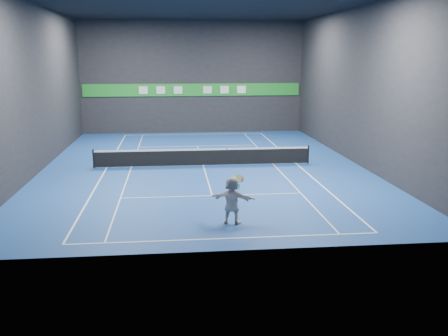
{
  "coord_description": "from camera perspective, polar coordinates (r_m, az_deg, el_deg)",
  "views": [
    {
      "loc": [
        -1.73,
        -28.15,
        6.2
      ],
      "look_at": [
        0.44,
        -7.39,
        1.5
      ],
      "focal_mm": 40.0,
      "sensor_mm": 36.0,
      "label": 1
    }
  ],
  "objects": [
    {
      "name": "sideline_doubles_right",
      "position": [
        29.72,
        8.24,
        0.52
      ],
      "size": [
        0.08,
        23.78,
        0.01
      ],
      "primitive_type": "cube",
      "color": "white",
      "rests_on": "ground"
    },
    {
      "name": "wall_left",
      "position": [
        29.12,
        -20.64,
        8.54
      ],
      "size": [
        0.1,
        26.0,
        9.0
      ],
      "primitive_type": "cube",
      "color": "black",
      "rests_on": "ground"
    },
    {
      "name": "ground",
      "position": [
        28.88,
        -2.38,
        0.28
      ],
      "size": [
        26.0,
        26.0,
        0.0
      ],
      "primitive_type": "plane",
      "color": "navy",
      "rests_on": "ground"
    },
    {
      "name": "baseline_near",
      "position": [
        17.49,
        0.11,
        -8.06
      ],
      "size": [
        10.98,
        0.08,
        0.01
      ],
      "primitive_type": "cube",
      "color": "white",
      "rests_on": "ground"
    },
    {
      "name": "tennis_net",
      "position": [
        28.77,
        -2.39,
        1.33
      ],
      "size": [
        12.5,
        0.1,
        1.07
      ],
      "color": "black",
      "rests_on": "ground"
    },
    {
      "name": "player",
      "position": [
        18.76,
        0.92,
        -3.69
      ],
      "size": [
        1.77,
        1.12,
        1.82
      ],
      "primitive_type": "imported",
      "rotation": [
        0.0,
        0.0,
        2.77
      ],
      "color": "silver",
      "rests_on": "ground"
    },
    {
      "name": "service_line_far",
      "position": [
        35.15,
        -3.05,
        2.51
      ],
      "size": [
        8.23,
        0.06,
        0.01
      ],
      "primitive_type": "cube",
      "color": "white",
      "rests_on": "ground"
    },
    {
      "name": "sponsor_banner",
      "position": [
        41.21,
        -3.58,
        8.91
      ],
      "size": [
        17.64,
        0.11,
        1.0
      ],
      "color": "#20932A",
      "rests_on": "wall_back"
    },
    {
      "name": "sideline_singles_left",
      "position": [
        28.92,
        -10.54,
        0.1
      ],
      "size": [
        0.06,
        23.78,
        0.01
      ],
      "primitive_type": "cube",
      "color": "white",
      "rests_on": "ground"
    },
    {
      "name": "wall_right",
      "position": [
        30.18,
        15.07,
        9.03
      ],
      "size": [
        0.1,
        26.0,
        9.0
      ],
      "primitive_type": "cube",
      "color": "black",
      "rests_on": "ground"
    },
    {
      "name": "center_service_line",
      "position": [
        28.88,
        -2.38,
        0.29
      ],
      "size": [
        0.06,
        12.8,
        0.01
      ],
      "primitive_type": "cube",
      "color": "white",
      "rests_on": "ground"
    },
    {
      "name": "service_line_near",
      "position": [
        22.68,
        -1.36,
        -3.17
      ],
      "size": [
        8.23,
        0.06,
        0.01
      ],
      "primitive_type": "cube",
      "color": "white",
      "rests_on": "ground"
    },
    {
      "name": "wall_front",
      "position": [
        15.35,
        0.56,
        6.33
      ],
      "size": [
        18.0,
        0.1,
        9.0
      ],
      "primitive_type": "cube",
      "color": "black",
      "rests_on": "ground"
    },
    {
      "name": "wall_back",
      "position": [
        41.22,
        -3.61,
        10.3
      ],
      "size": [
        18.0,
        0.1,
        9.0
      ],
      "primitive_type": "cube",
      "color": "black",
      "rests_on": "ground"
    },
    {
      "name": "sideline_doubles_left",
      "position": [
        29.07,
        -13.25,
        0.04
      ],
      "size": [
        0.08,
        23.78,
        0.01
      ],
      "primitive_type": "cube",
      "color": "white",
      "rests_on": "ground"
    },
    {
      "name": "ceiling",
      "position": [
        28.34,
        -2.56,
        18.35
      ],
      "size": [
        26.0,
        26.0,
        0.0
      ],
      "primitive_type": "plane",
      "color": "black",
      "rests_on": "ground"
    },
    {
      "name": "tennis_racket",
      "position": [
        18.64,
        1.88,
        -1.36
      ],
      "size": [
        0.42,
        0.32,
        0.61
      ],
      "color": "red",
      "rests_on": "player"
    },
    {
      "name": "tennis_ball",
      "position": [
        18.33,
        0.33,
        2.22
      ],
      "size": [
        0.07,
        0.07,
        0.07
      ],
      "primitive_type": "sphere",
      "color": "#D2F729",
      "rests_on": "player"
    },
    {
      "name": "sideline_singles_right",
      "position": [
        29.41,
        5.63,
        0.46
      ],
      "size": [
        0.06,
        23.78,
        0.01
      ],
      "primitive_type": "cube",
      "color": "white",
      "rests_on": "ground"
    },
    {
      "name": "baseline_far",
      "position": [
        40.56,
        -3.45,
        3.88
      ],
      "size": [
        10.98,
        0.08,
        0.01
      ],
      "primitive_type": "cube",
      "color": "white",
      "rests_on": "ground"
    }
  ]
}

